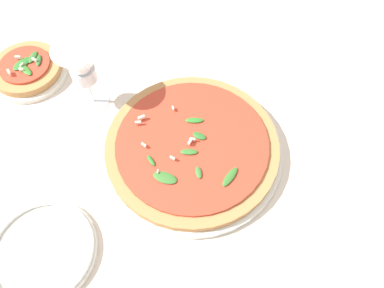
# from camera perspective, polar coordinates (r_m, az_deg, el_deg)

# --- Properties ---
(ground_plane) EXTENTS (6.00, 6.00, 0.00)m
(ground_plane) POSITION_cam_1_polar(r_m,az_deg,el_deg) (0.79, 0.25, 0.91)
(ground_plane) COLOR beige
(pizza_arugula_main) EXTENTS (0.37, 0.37, 0.05)m
(pizza_arugula_main) POSITION_cam_1_polar(r_m,az_deg,el_deg) (0.76, -0.00, -0.51)
(pizza_arugula_main) COLOR silver
(pizza_arugula_main) RESTS_ON ground_plane
(pizza_personal_side) EXTENTS (0.18, 0.18, 0.05)m
(pizza_personal_side) POSITION_cam_1_polar(r_m,az_deg,el_deg) (0.96, -23.81, 10.31)
(pizza_personal_side) COLOR silver
(pizza_personal_side) RESTS_ON ground_plane
(wine_glass) EXTENTS (0.09, 0.09, 0.16)m
(wine_glass) POSITION_cam_1_polar(r_m,az_deg,el_deg) (0.79, -16.52, 11.17)
(wine_glass) COLOR white
(wine_glass) RESTS_ON ground_plane
(side_plate_white) EXTENTS (0.19, 0.19, 0.02)m
(side_plate_white) POSITION_cam_1_polar(r_m,az_deg,el_deg) (0.73, -21.75, -14.91)
(side_plate_white) COLOR silver
(side_plate_white) RESTS_ON ground_plane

